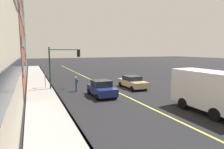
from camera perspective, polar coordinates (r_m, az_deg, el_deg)
name	(u,v)px	position (r m, az deg, el deg)	size (l,w,h in m)	color
ground	(113,90)	(22.71, 0.33, -4.71)	(200.00, 200.00, 0.00)	black
sidewalk_slab	(43,96)	(20.89, -20.12, -6.02)	(80.00, 3.03, 0.15)	gray
curb_edge	(57,95)	(21.01, -16.19, -5.79)	(80.00, 0.16, 0.15)	slate
lane_stripe_center	(113,90)	(22.71, 0.33, -4.70)	(80.00, 0.16, 0.01)	#D8CC4C
car_tan	(132,82)	(23.98, 6.12, -2.24)	(4.70, 2.09, 1.53)	tan
car_navy	(102,88)	(19.65, -3.16, -4.19)	(4.16, 2.13, 1.66)	navy
truck_white	(220,93)	(15.59, 29.54, -4.95)	(8.24, 2.45, 3.16)	silver
pedestrian_with_backpack	(76,83)	(22.20, -10.69, -2.41)	(0.46, 0.43, 1.75)	#262D4C
traffic_light_mast	(63,60)	(23.89, -14.60, 4.14)	(0.28, 3.84, 5.10)	#1E3823
street_sign_post	(45,74)	(24.89, -19.48, 0.15)	(0.60, 0.08, 3.09)	slate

